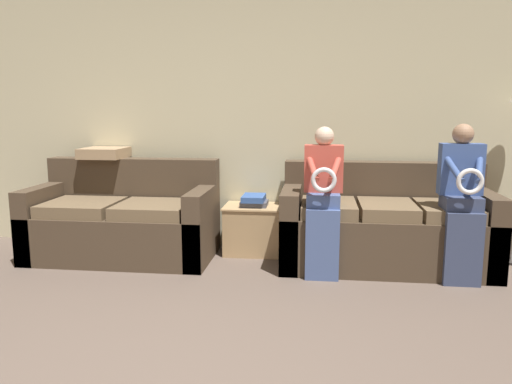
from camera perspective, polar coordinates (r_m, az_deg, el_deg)
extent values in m
cube|color=beige|center=(5.00, -1.17, 8.21)|extent=(7.27, 0.06, 2.55)
cube|color=#473828|center=(4.60, 14.43, -5.27)|extent=(1.81, 0.88, 0.48)
cube|color=#473828|center=(4.84, 14.15, 0.90)|extent=(1.81, 0.20, 0.42)
cube|color=#473828|center=(4.54, 4.06, -3.82)|extent=(0.16, 0.88, 0.69)
cube|color=#473828|center=(4.76, 24.43, -4.05)|extent=(0.16, 0.88, 0.69)
cube|color=brown|center=(4.40, 8.30, -1.81)|extent=(0.47, 0.64, 0.11)
cube|color=brown|center=(4.44, 14.74, -1.93)|extent=(0.47, 0.64, 0.11)
cube|color=brown|center=(4.53, 20.99, -2.01)|extent=(0.47, 0.64, 0.11)
cube|color=#473828|center=(4.87, -14.93, -4.73)|extent=(1.69, 0.86, 0.44)
cube|color=#473828|center=(5.08, -13.78, 1.12)|extent=(1.69, 0.20, 0.47)
cube|color=#473828|center=(5.18, -22.87, -2.99)|extent=(0.16, 0.86, 0.67)
cube|color=#473828|center=(4.61, -6.13, -3.74)|extent=(0.16, 0.86, 0.67)
cube|color=brown|center=(4.86, -19.25, -1.67)|extent=(0.64, 0.62, 0.11)
cube|color=brown|center=(4.60, -11.58, -1.94)|extent=(0.64, 0.62, 0.11)
cube|color=#475B8E|center=(4.12, 7.58, -5.98)|extent=(0.27, 0.10, 0.59)
cube|color=#475B8E|center=(4.18, 7.67, -0.85)|extent=(0.27, 0.28, 0.11)
cube|color=#C64C3D|center=(4.21, 7.74, 2.68)|extent=(0.32, 0.14, 0.39)
sphere|color=beige|center=(4.19, 7.82, 6.33)|extent=(0.16, 0.16, 0.16)
torus|color=silver|center=(3.95, 7.76, 1.37)|extent=(0.20, 0.04, 0.20)
cylinder|color=#C64C3D|center=(4.08, 6.41, 2.90)|extent=(0.13, 0.31, 0.22)
cylinder|color=#C64C3D|center=(4.08, 9.12, 2.84)|extent=(0.13, 0.31, 0.22)
cube|color=#384260|center=(4.28, 22.57, -6.06)|extent=(0.29, 0.10, 0.59)
cube|color=#384260|center=(4.34, 22.38, -1.12)|extent=(0.29, 0.28, 0.11)
cube|color=#3D5693|center=(4.37, 22.36, 2.44)|extent=(0.34, 0.14, 0.42)
sphere|color=#A37A5B|center=(4.35, 22.59, 6.13)|extent=(0.17, 0.17, 0.17)
torus|color=white|center=(4.12, 23.27, 1.11)|extent=(0.20, 0.04, 0.20)
cylinder|color=#3D5693|center=(4.21, 21.54, 2.67)|extent=(0.14, 0.31, 0.23)
cylinder|color=#3D5693|center=(4.26, 24.16, 2.58)|extent=(0.14, 0.31, 0.23)
cube|color=tan|center=(4.85, -0.33, -4.26)|extent=(0.53, 0.43, 0.47)
cube|color=tan|center=(4.80, -0.33, -1.65)|extent=(0.55, 0.45, 0.02)
cube|color=#4C4C56|center=(4.78, -0.20, -1.30)|extent=(0.25, 0.24, 0.05)
cube|color=#33569E|center=(4.78, -0.26, -0.69)|extent=(0.21, 0.30, 0.05)
cylinder|color=#2D2B28|center=(5.19, 27.16, -6.97)|extent=(0.26, 0.26, 0.02)
cube|color=#A38460|center=(5.16, -16.95, 4.30)|extent=(0.41, 0.41, 0.10)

